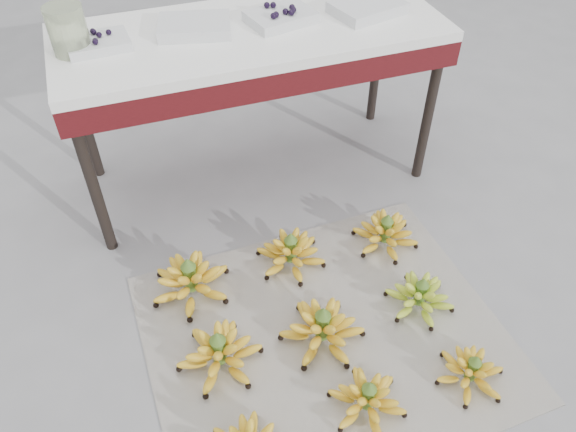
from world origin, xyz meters
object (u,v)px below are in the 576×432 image
object	(u,v)px
bunch_mid_right	(420,296)
tray_right	(281,17)
bunch_mid_left	(219,353)
tray_far_left	(98,43)
bunch_back_center	(291,253)
vendor_table	(252,48)
tray_left	(195,26)
tray_far_right	(367,8)
glass_jar	(68,30)
newspaper_mat	(326,336)
bunch_back_left	(191,281)
bunch_front_right	(471,372)
bunch_back_right	(385,233)
bunch_mid_center	(322,329)
bunch_front_center	(367,399)

from	to	relation	value
bunch_mid_right	tray_right	distance (m)	1.21
bunch_mid_left	tray_far_left	distance (m)	1.20
bunch_back_center	vendor_table	bearing A→B (deg)	65.39
bunch_back_center	tray_far_left	world-z (taller)	tray_far_left
tray_far_left	tray_left	size ratio (longest dim) A/B	0.75
tray_far_right	glass_jar	size ratio (longest dim) A/B	1.84
bunch_mid_right	tray_left	xyz separation A→B (m)	(-0.55, 0.99, 0.70)
newspaper_mat	glass_jar	bearing A→B (deg)	122.30
bunch_mid_right	bunch_back_left	bearing A→B (deg)	141.20
bunch_front_right	bunch_back_right	xyz separation A→B (m)	(0.02, 0.67, 0.01)
bunch_front_right	tray_far_right	xyz separation A→B (m)	(0.14, 1.26, 0.70)
bunch_mid_right	bunch_back_center	size ratio (longest dim) A/B	0.87
vendor_table	tray_left	bearing A→B (deg)	170.45
newspaper_mat	bunch_back_center	world-z (taller)	bunch_back_center
bunch_mid_right	bunch_back_center	xyz separation A→B (m)	(-0.38, 0.36, 0.00)
bunch_back_right	bunch_front_right	bearing A→B (deg)	-87.60
newspaper_mat	bunch_front_right	xyz separation A→B (m)	(0.39, -0.32, 0.05)
tray_right	bunch_back_left	bearing A→B (deg)	-133.24
bunch_mid_center	tray_right	world-z (taller)	tray_right
bunch_mid_left	tray_far_right	distance (m)	1.47
bunch_front_right	bunch_back_left	bearing A→B (deg)	116.05
newspaper_mat	bunch_front_center	xyz separation A→B (m)	(0.02, -0.30, 0.06)
bunch_mid_center	vendor_table	distance (m)	1.14
bunch_mid_center	bunch_back_right	world-z (taller)	bunch_mid_center
tray_right	tray_far_right	size ratio (longest dim) A/B	0.91
tray_right	bunch_mid_right	bearing A→B (deg)	-77.49
bunch_mid_right	glass_jar	world-z (taller)	glass_jar
tray_far_left	bunch_back_center	bearing A→B (deg)	-49.19
tray_left	tray_far_left	bearing A→B (deg)	-178.24
bunch_mid_center	tray_left	xyz separation A→B (m)	(-0.15, 1.01, 0.69)
vendor_table	tray_right	distance (m)	0.17
tray_far_right	glass_jar	bearing A→B (deg)	177.56
bunch_back_center	bunch_back_right	bearing A→B (deg)	-24.17
newspaper_mat	vendor_table	bearing A→B (deg)	87.54
bunch_front_right	tray_far_left	xyz separation A→B (m)	(-0.92, 1.31, 0.70)
bunch_front_right	bunch_mid_center	world-z (taller)	bunch_mid_center
bunch_back_right	tray_far_left	distance (m)	1.33
bunch_mid_center	tray_far_right	bearing A→B (deg)	38.64
bunch_mid_left	bunch_back_center	bearing A→B (deg)	49.76
bunch_mid_center	bunch_mid_right	distance (m)	0.40
newspaper_mat	tray_far_left	bearing A→B (deg)	118.29
tray_left	tray_right	xyz separation A→B (m)	(0.34, -0.03, 0.00)
glass_jar	tray_left	bearing A→B (deg)	2.08
bunch_mid_left	vendor_table	distance (m)	1.19
newspaper_mat	bunch_mid_right	bearing A→B (deg)	1.97
bunch_mid_left	tray_far_left	bearing A→B (deg)	105.54
bunch_back_center	glass_jar	distance (m)	1.16
bunch_front_center	vendor_table	size ratio (longest dim) A/B	0.20
vendor_table	tray_far_left	xyz separation A→B (m)	(-0.58, 0.02, 0.10)
bunch_back_center	bunch_mid_right	bearing A→B (deg)	-63.91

